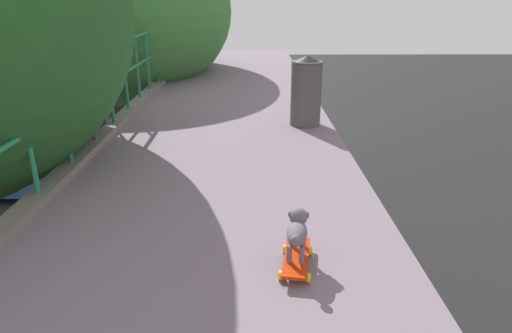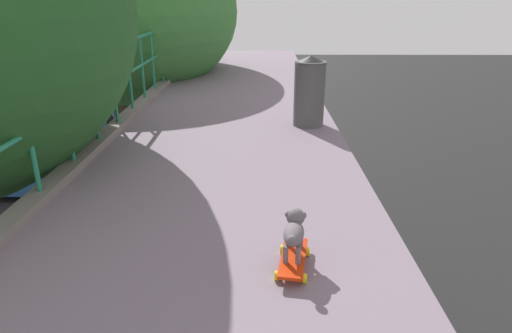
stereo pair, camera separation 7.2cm
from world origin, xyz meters
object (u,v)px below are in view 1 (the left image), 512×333
at_px(city_bus, 46,117).
at_px(toy_skateboard, 296,258).
at_px(litter_bin, 306,90).
at_px(car_black_fifth, 17,278).
at_px(small_dog, 297,229).

relative_size(city_bus, toy_skateboard, 22.04).
xyz_separation_m(city_bus, toy_skateboard, (10.24, -18.02, 3.83)).
bearing_deg(litter_bin, car_black_fifth, 153.80).
height_order(city_bus, toy_skateboard, toy_skateboard).
distance_m(car_black_fifth, litter_bin, 9.35).
bearing_deg(car_black_fifth, city_bus, 109.33).
height_order(city_bus, small_dog, small_dog).
bearing_deg(city_bus, small_dog, -60.31).
relative_size(city_bus, litter_bin, 11.61).
height_order(toy_skateboard, small_dog, small_dog).
relative_size(car_black_fifth, city_bus, 0.36).
xyz_separation_m(car_black_fifth, toy_skateboard, (6.32, -6.85, 5.08)).
distance_m(toy_skateboard, litter_bin, 3.57).
relative_size(city_bus, small_dog, 29.51).
xyz_separation_m(city_bus, litter_bin, (10.70, -14.51, 4.25)).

